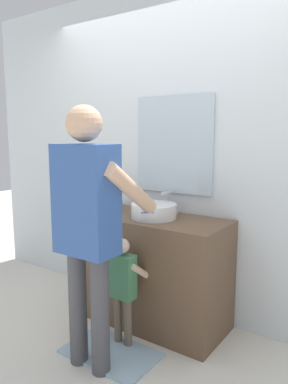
# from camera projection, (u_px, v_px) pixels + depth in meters

# --- Properties ---
(ground_plane) EXTENTS (14.00, 14.00, 0.00)m
(ground_plane) POSITION_uv_depth(u_px,v_px,m) (132.00, 338.00, 2.74)
(ground_plane) COLOR silver
(back_wall) EXTENTS (4.40, 0.10, 2.70)m
(back_wall) POSITION_uv_depth(u_px,v_px,m) (177.00, 152.00, 3.03)
(back_wall) COLOR silver
(back_wall) RESTS_ON ground
(vanity_cabinet) EXTENTS (1.12, 0.54, 0.86)m
(vanity_cabinet) POSITION_uv_depth(u_px,v_px,m) (155.00, 271.00, 2.92)
(vanity_cabinet) COLOR brown
(vanity_cabinet) RESTS_ON ground
(sink_basin) EXTENTS (0.35, 0.35, 0.11)m
(sink_basin) POSITION_uv_depth(u_px,v_px,m) (154.00, 211.00, 2.83)
(sink_basin) COLOR white
(sink_basin) RESTS_ON vanity_cabinet
(faucet) EXTENTS (0.18, 0.14, 0.18)m
(faucet) POSITION_uv_depth(u_px,v_px,m) (168.00, 203.00, 2.99)
(faucet) COLOR #B7BABF
(faucet) RESTS_ON vanity_cabinet
(toothbrush_cup) EXTENTS (0.07, 0.07, 0.21)m
(toothbrush_cup) POSITION_uv_depth(u_px,v_px,m) (119.00, 204.00, 3.09)
(toothbrush_cup) COLOR #4C8EB2
(toothbrush_cup) RESTS_ON vanity_cabinet
(bath_mat) EXTENTS (0.64, 0.40, 0.02)m
(bath_mat) POSITION_uv_depth(u_px,v_px,m) (111.00, 353.00, 2.54)
(bath_mat) COLOR #99B7CC
(bath_mat) RESTS_ON ground
(child_toddler) EXTENTS (0.24, 0.24, 0.79)m
(child_toddler) POSITION_uv_depth(u_px,v_px,m) (123.00, 282.00, 2.59)
(child_toddler) COLOR #6B5B4C
(child_toddler) RESTS_ON ground
(adult_parent) EXTENTS (0.52, 0.55, 1.67)m
(adult_parent) POSITION_uv_depth(u_px,v_px,m) (88.00, 216.00, 2.27)
(adult_parent) COLOR #47474C
(adult_parent) RESTS_ON ground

